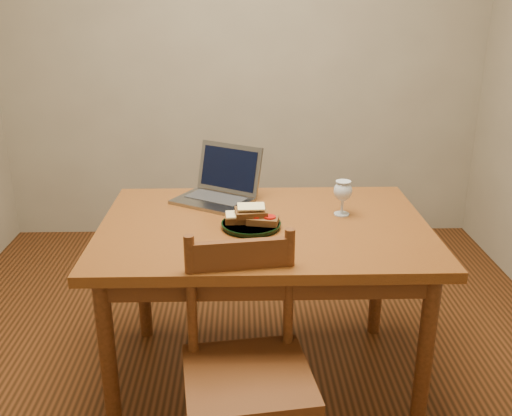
{
  "coord_description": "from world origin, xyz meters",
  "views": [
    {
      "loc": [
        -0.0,
        -2.21,
        1.59
      ],
      "look_at": [
        0.05,
        -0.09,
        0.8
      ],
      "focal_mm": 40.0,
      "sensor_mm": 36.0,
      "label": 1
    }
  ],
  "objects_px": {
    "milk_glass": "(343,198)",
    "laptop": "(221,185)",
    "table": "(264,243)",
    "plate": "(251,225)",
    "chair": "(247,359)"
  },
  "relations": [
    {
      "from": "milk_glass",
      "to": "laptop",
      "type": "relative_size",
      "value": 0.35
    },
    {
      "from": "table",
      "to": "milk_glass",
      "type": "bearing_deg",
      "value": 15.51
    },
    {
      "from": "plate",
      "to": "laptop",
      "type": "bearing_deg",
      "value": 110.5
    },
    {
      "from": "table",
      "to": "milk_glass",
      "type": "xyz_separation_m",
      "value": [
        0.32,
        0.09,
        0.16
      ]
    },
    {
      "from": "laptop",
      "to": "milk_glass",
      "type": "bearing_deg",
      "value": 8.1
    },
    {
      "from": "laptop",
      "to": "table",
      "type": "bearing_deg",
      "value": -27.99
    },
    {
      "from": "table",
      "to": "chair",
      "type": "relative_size",
      "value": 2.83
    },
    {
      "from": "table",
      "to": "plate",
      "type": "relative_size",
      "value": 5.55
    },
    {
      "from": "chair",
      "to": "milk_glass",
      "type": "height_order",
      "value": "milk_glass"
    },
    {
      "from": "chair",
      "to": "milk_glass",
      "type": "distance_m",
      "value": 0.81
    },
    {
      "from": "milk_glass",
      "to": "laptop",
      "type": "bearing_deg",
      "value": 156.7
    },
    {
      "from": "plate",
      "to": "milk_glass",
      "type": "distance_m",
      "value": 0.4
    },
    {
      "from": "milk_glass",
      "to": "plate",
      "type": "bearing_deg",
      "value": -160.98
    },
    {
      "from": "table",
      "to": "plate",
      "type": "bearing_deg",
      "value": -142.74
    },
    {
      "from": "plate",
      "to": "laptop",
      "type": "distance_m",
      "value": 0.38
    }
  ]
}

